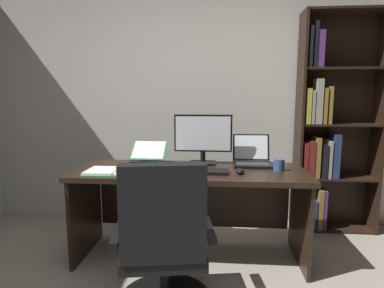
% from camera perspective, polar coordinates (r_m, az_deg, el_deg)
% --- Properties ---
extents(wall_back, '(5.37, 0.12, 2.52)m').
position_cam_1_polar(wall_back, '(3.38, 3.08, 7.31)').
color(wall_back, beige).
rests_on(wall_back, ground).
extents(desk, '(1.85, 0.68, 0.75)m').
position_cam_1_polar(desk, '(2.68, -0.22, -8.45)').
color(desk, black).
rests_on(desk, ground).
extents(bookshelf, '(0.77, 0.28, 2.13)m').
position_cam_1_polar(bookshelf, '(3.37, 23.49, 1.93)').
color(bookshelf, black).
rests_on(bookshelf, ground).
extents(office_chair, '(0.66, 0.60, 0.97)m').
position_cam_1_polar(office_chair, '(2.00, -5.09, -18.88)').
color(office_chair, black).
rests_on(office_chair, ground).
extents(monitor, '(0.50, 0.16, 0.43)m').
position_cam_1_polar(monitor, '(2.72, 2.00, 0.89)').
color(monitor, black).
rests_on(monitor, desk).
extents(laptop, '(0.32, 0.33, 0.25)m').
position_cam_1_polar(laptop, '(2.77, 10.82, -2.60)').
color(laptop, black).
rests_on(laptop, desk).
extents(keyboard, '(0.42, 0.15, 0.02)m').
position_cam_1_polar(keyboard, '(2.43, 1.61, -4.99)').
color(keyboard, black).
rests_on(keyboard, desk).
extents(computer_mouse, '(0.06, 0.10, 0.04)m').
position_cam_1_polar(computer_mouse, '(2.43, 8.71, -4.88)').
color(computer_mouse, black).
rests_on(computer_mouse, desk).
extents(reading_stand_with_book, '(0.31, 0.27, 0.17)m').
position_cam_1_polar(reading_stand_with_book, '(2.87, -7.84, -1.50)').
color(reading_stand_with_book, black).
rests_on(reading_stand_with_book, desk).
extents(open_binder, '(0.49, 0.27, 0.02)m').
position_cam_1_polar(open_binder, '(2.50, -13.34, -4.85)').
color(open_binder, green).
rests_on(open_binder, desk).
extents(notepad, '(0.15, 0.21, 0.01)m').
position_cam_1_polar(notepad, '(2.59, -4.30, -4.34)').
color(notepad, white).
rests_on(notepad, desk).
extents(pen, '(0.14, 0.03, 0.01)m').
position_cam_1_polar(pen, '(2.58, -3.86, -4.16)').
color(pen, navy).
rests_on(pen, notepad).
extents(coffee_mug, '(0.09, 0.09, 0.09)m').
position_cam_1_polar(coffee_mug, '(2.59, 15.48, -3.67)').
color(coffee_mug, '#334C7A').
rests_on(coffee_mug, desk).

